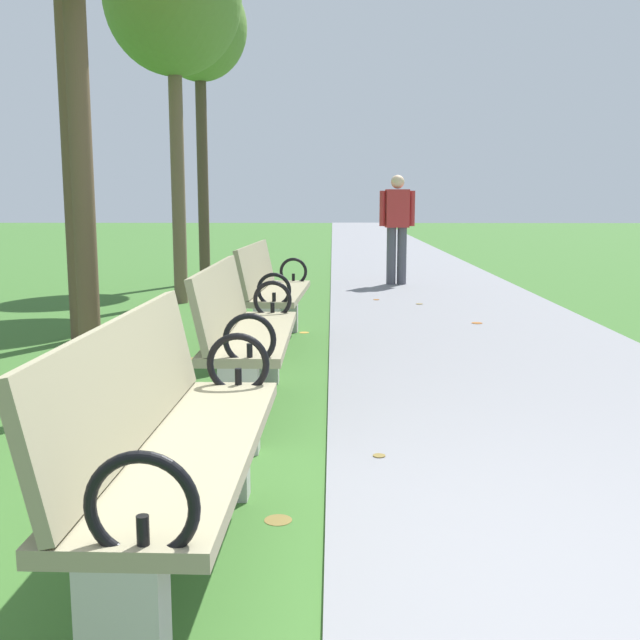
{
  "coord_description": "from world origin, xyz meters",
  "views": [
    {
      "loc": [
        0.03,
        -2.25,
        1.28
      ],
      "look_at": [
        -0.05,
        2.34,
        0.55
      ],
      "focal_mm": 42.56,
      "sensor_mm": 36.0,
      "label": 1
    }
  ],
  "objects_px": {
    "park_bench_1": "(171,444)",
    "park_bench_3": "(272,292)",
    "park_bench_2": "(244,334)",
    "tree_5": "(199,31)",
    "tree_4": "(173,1)",
    "pedestrian_walking": "(397,224)"
  },
  "relations": [
    {
      "from": "tree_4",
      "to": "tree_5",
      "type": "xyz_separation_m",
      "value": [
        -0.1,
        2.37,
        0.15
      ]
    },
    {
      "from": "park_bench_1",
      "to": "park_bench_3",
      "type": "xyz_separation_m",
      "value": [
        0.0,
        4.18,
        0.0
      ]
    },
    {
      "from": "pedestrian_walking",
      "to": "park_bench_3",
      "type": "bearing_deg",
      "value": -107.17
    },
    {
      "from": "park_bench_2",
      "to": "park_bench_3",
      "type": "distance_m",
      "value": 2.1
    },
    {
      "from": "park_bench_2",
      "to": "tree_4",
      "type": "relative_size",
      "value": 0.35
    },
    {
      "from": "tree_5",
      "to": "pedestrian_walking",
      "type": "distance_m",
      "value": 4.1
    },
    {
      "from": "park_bench_1",
      "to": "tree_5",
      "type": "height_order",
      "value": "tree_5"
    },
    {
      "from": "park_bench_1",
      "to": "pedestrian_walking",
      "type": "xyz_separation_m",
      "value": [
        1.49,
        9.0,
        0.44
      ]
    },
    {
      "from": "park_bench_2",
      "to": "park_bench_3",
      "type": "height_order",
      "value": "same"
    },
    {
      "from": "park_bench_2",
      "to": "park_bench_3",
      "type": "bearing_deg",
      "value": 90.0
    },
    {
      "from": "park_bench_1",
      "to": "park_bench_3",
      "type": "relative_size",
      "value": 0.99
    },
    {
      "from": "park_bench_1",
      "to": "pedestrian_walking",
      "type": "distance_m",
      "value": 9.14
    },
    {
      "from": "tree_4",
      "to": "pedestrian_walking",
      "type": "xyz_separation_m",
      "value": [
        2.86,
        1.99,
        -2.67
      ]
    },
    {
      "from": "park_bench_1",
      "to": "park_bench_3",
      "type": "bearing_deg",
      "value": 90.0
    },
    {
      "from": "tree_5",
      "to": "park_bench_2",
      "type": "bearing_deg",
      "value": -78.66
    },
    {
      "from": "park_bench_2",
      "to": "park_bench_3",
      "type": "relative_size",
      "value": 0.99
    },
    {
      "from": "park_bench_3",
      "to": "park_bench_2",
      "type": "bearing_deg",
      "value": -90.0
    },
    {
      "from": "park_bench_1",
      "to": "tree_5",
      "type": "bearing_deg",
      "value": 98.87
    },
    {
      "from": "park_bench_1",
      "to": "park_bench_2",
      "type": "height_order",
      "value": "same"
    },
    {
      "from": "tree_5",
      "to": "pedestrian_walking",
      "type": "relative_size",
      "value": 2.84
    },
    {
      "from": "pedestrian_walking",
      "to": "tree_5",
      "type": "bearing_deg",
      "value": 172.68
    },
    {
      "from": "park_bench_3",
      "to": "tree_5",
      "type": "height_order",
      "value": "tree_5"
    }
  ]
}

